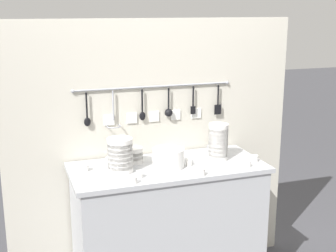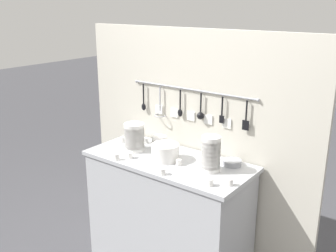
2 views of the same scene
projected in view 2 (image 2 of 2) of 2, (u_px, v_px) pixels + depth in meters
counter at (168, 213)px, 3.03m from camera, size 1.26×0.56×0.91m
back_wall at (192, 146)px, 3.13m from camera, size 2.06×0.11×1.84m
bowl_stack_tall_left at (211, 154)px, 2.66m from camera, size 0.13×0.13×0.25m
bowl_stack_nested_right at (134, 137)px, 3.03m from camera, size 0.16×0.16×0.22m
bowl_stack_wide_centre at (159, 142)px, 3.09m from camera, size 0.11×0.11×0.10m
plate_stack at (165, 152)px, 2.86m from camera, size 0.20×0.20×0.12m
steel_mixing_bowl at (232, 162)px, 2.78m from camera, size 0.14×0.14×0.04m
cup_back_left at (163, 171)px, 2.63m from camera, size 0.04×0.04×0.04m
cup_edge_far at (210, 182)px, 2.47m from camera, size 0.04×0.04×0.04m
cup_by_caddy at (130, 155)px, 2.90m from camera, size 0.04×0.04×0.04m
cup_beside_plates at (123, 139)px, 3.24m from camera, size 0.04×0.04×0.04m
cup_edge_near at (230, 182)px, 2.47m from camera, size 0.04×0.04×0.04m
cup_front_left at (146, 140)px, 3.22m from camera, size 0.04×0.04×0.04m
cup_mid_row at (117, 157)px, 2.87m from camera, size 0.04×0.04×0.04m
cup_centre at (179, 162)px, 2.78m from camera, size 0.04×0.04×0.04m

